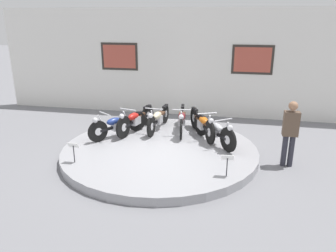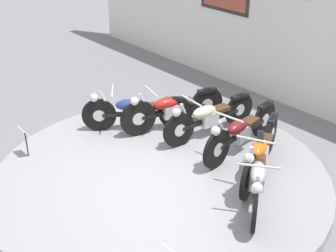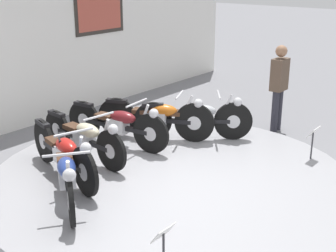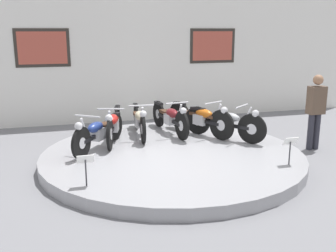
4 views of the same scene
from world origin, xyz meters
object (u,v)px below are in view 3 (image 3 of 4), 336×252
object	(u,v)px
visitor_standing	(279,83)
motorcycle_silver	(195,117)
motorcycle_blue	(67,172)
info_placard_front_left	(163,239)
info_placard_front_centre	(313,136)
motorcycle_cream	(84,136)
motorcycle_maroon	(118,123)
motorcycle_red	(64,152)
motorcycle_orange	(157,116)

from	to	relation	value
visitor_standing	motorcycle_silver	bearing A→B (deg)	161.80
motorcycle_blue	info_placard_front_left	bearing A→B (deg)	-102.10
info_placard_front_centre	info_placard_front_left	bearing A→B (deg)	180.00
info_placard_front_left	motorcycle_cream	bearing A→B (deg)	62.15
motorcycle_blue	info_placard_front_centre	size ratio (longest dim) A/B	3.15
motorcycle_cream	motorcycle_maroon	size ratio (longest dim) A/B	0.99
info_placard_front_centre	visitor_standing	size ratio (longest dim) A/B	0.31
motorcycle_silver	info_placard_front_left	world-z (taller)	motorcycle_silver
motorcycle_red	info_placard_front_centre	world-z (taller)	motorcycle_red
motorcycle_red	motorcycle_maroon	bearing A→B (deg)	12.35
motorcycle_silver	info_placard_front_left	xyz separation A→B (m)	(-3.17, -1.88, -0.02)
motorcycle_red	motorcycle_cream	xyz separation A→B (m)	(0.63, 0.30, -0.02)
motorcycle_red	info_placard_front_centre	bearing A→B (deg)	-40.75
motorcycle_maroon	info_placard_front_centre	distance (m)	3.05
motorcycle_orange	motorcycle_red	bearing A→B (deg)	-179.91
motorcycle_blue	motorcycle_red	xyz separation A→B (m)	(0.39, 0.52, 0.02)
motorcycle_cream	motorcycle_orange	distance (m)	1.40
motorcycle_red	motorcycle_cream	size ratio (longest dim) A/B	0.99
info_placard_front_left	visitor_standing	world-z (taller)	visitor_standing
motorcycle_orange	info_placard_front_left	distance (m)	3.68
motorcycle_red	motorcycle_silver	distance (m)	2.43
info_placard_front_left	motorcycle_red	bearing A→B (deg)	71.76
motorcycle_orange	info_placard_front_left	size ratio (longest dim) A/B	3.62
motorcycle_maroon	motorcycle_silver	xyz separation A→B (m)	(1.02, -0.81, 0.00)
motorcycle_blue	motorcycle_red	distance (m)	0.65
motorcycle_maroon	info_placard_front_centre	xyz separation A→B (m)	(1.42, -2.70, -0.02)
visitor_standing	motorcycle_maroon	bearing A→B (deg)	153.58
info_placard_front_centre	visitor_standing	bearing A→B (deg)	41.83
motorcycle_cream	info_placard_front_centre	world-z (taller)	motorcycle_cream
motorcycle_blue	motorcycle_red	bearing A→B (deg)	53.24
motorcycle_blue	motorcycle_orange	size ratio (longest dim) A/B	0.87
motorcycle_red	motorcycle_silver	world-z (taller)	motorcycle_red
motorcycle_silver	visitor_standing	size ratio (longest dim) A/B	0.99
motorcycle_orange	info_placard_front_centre	distance (m)	2.53
motorcycle_maroon	motorcycle_orange	xyz separation A→B (m)	(0.64, -0.29, 0.01)
motorcycle_maroon	visitor_standing	bearing A→B (deg)	-26.42
motorcycle_maroon	info_placard_front_left	distance (m)	3.45
motorcycle_orange	visitor_standing	world-z (taller)	visitor_standing
info_placard_front_centre	motorcycle_cream	bearing A→B (deg)	128.60
motorcycle_orange	motorcycle_silver	bearing A→B (deg)	-53.76
motorcycle_red	motorcycle_cream	bearing A→B (deg)	25.06
motorcycle_cream	motorcycle_maroon	bearing A→B (deg)	0.16
motorcycle_cream	visitor_standing	size ratio (longest dim) A/B	1.19
motorcycle_maroon	motorcycle_red	bearing A→B (deg)	-167.65
motorcycle_orange	motorcycle_silver	distance (m)	0.64
motorcycle_blue	motorcycle_silver	xyz separation A→B (m)	(2.77, 0.00, 0.02)
motorcycle_maroon	visitor_standing	world-z (taller)	visitor_standing
motorcycle_blue	motorcycle_cream	world-z (taller)	motorcycle_cream
motorcycle_red	info_placard_front_centre	xyz separation A→B (m)	(2.78, -2.40, -0.02)
motorcycle_maroon	info_placard_front_left	bearing A→B (deg)	-128.59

